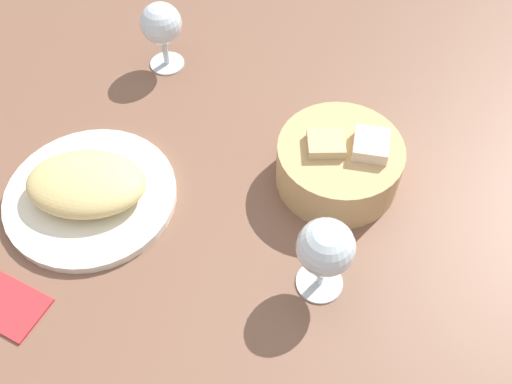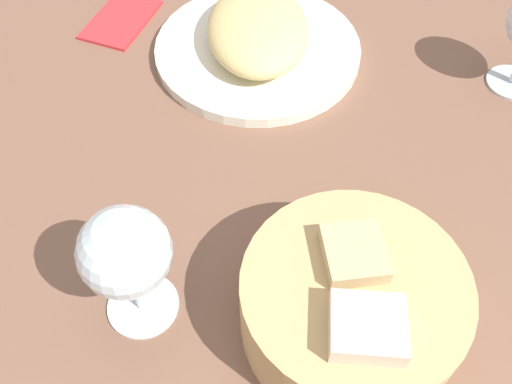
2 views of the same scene
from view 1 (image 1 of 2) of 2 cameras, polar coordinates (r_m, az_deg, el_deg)
The scene contains 8 objects.
ground_plane at distance 89.79cm, azimuth -4.09°, elevation -1.15°, with size 140.00×140.00×2.00cm, color brown.
plate at distance 91.71cm, azimuth -15.66°, elevation -0.38°, with size 25.64×25.64×1.40cm, color white.
omelette at distance 89.30cm, azimuth -16.09°, elevation 0.79°, with size 17.52×12.29×4.81cm, color #DBC37A.
lettuce_garnish at distance 93.96cm, azimuth -19.23°, elevation 1.52°, with size 4.11×4.11×1.64cm, color #448D2A.
bread_basket at distance 88.78cm, azimuth 8.06°, elevation 2.80°, with size 18.59×18.59×9.50cm.
wine_glass_near at distance 74.24cm, azimuth 6.71°, elevation -5.55°, with size 7.50×7.50×13.20cm.
wine_glass_far at distance 104.82cm, azimuth -9.13°, elevation 15.54°, with size 7.11×7.11×12.52cm.
folded_napkin at distance 86.45cm, azimuth -23.13°, elevation -9.85°, with size 11.00×7.00×0.80cm, color red.
Camera 1 is at (26.57, -44.38, 72.39)cm, focal length 41.42 mm.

